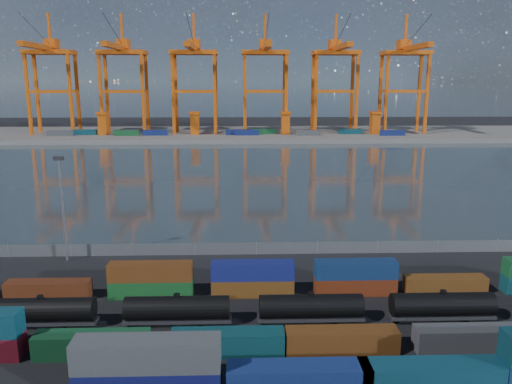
{
  "coord_description": "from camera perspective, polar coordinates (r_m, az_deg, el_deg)",
  "views": [
    {
      "loc": [
        -2.49,
        -49.44,
        27.62
      ],
      "look_at": [
        0.0,
        30.0,
        10.0
      ],
      "focal_mm": 35.0,
      "sensor_mm": 36.0,
      "label": 1
    }
  ],
  "objects": [
    {
      "name": "ground",
      "position": [
        56.68,
        0.99,
        -16.66
      ],
      "size": [
        700.0,
        700.0,
        0.0
      ],
      "primitive_type": "plane",
      "color": "black",
      "rests_on": "ground"
    },
    {
      "name": "harbor_water",
      "position": [
        156.9,
        -0.86,
        2.36
      ],
      "size": [
        700.0,
        700.0,
        0.0
      ],
      "primitive_type": "plane",
      "color": "#29353B",
      "rests_on": "ground"
    },
    {
      "name": "far_quay",
      "position": [
        260.81,
        -1.25,
        6.64
      ],
      "size": [
        700.0,
        70.0,
        2.0
      ],
      "primitive_type": "cube",
      "color": "#514F4C",
      "rests_on": "ground"
    },
    {
      "name": "distant_mountains",
      "position": [
        1661.94,
        0.5,
        19.16
      ],
      "size": [
        2470.0,
        1100.0,
        520.0
      ],
      "color": "#1E2630",
      "rests_on": "ground"
    },
    {
      "name": "container_row_south",
      "position": [
        47.76,
        -9.12,
        -19.73
      ],
      "size": [
        128.06,
        2.64,
        5.63
      ],
      "color": "#494B4E",
      "rests_on": "ground"
    },
    {
      "name": "container_row_mid",
      "position": [
        54.29,
        -10.75,
        -16.22
      ],
      "size": [
        140.38,
        2.38,
        5.07
      ],
      "color": "#3E4244",
      "rests_on": "ground"
    },
    {
      "name": "container_row_north",
      "position": [
        69.02,
        13.86,
        -9.81
      ],
      "size": [
        127.74,
        2.2,
        4.69
      ],
      "color": "#0F134C",
      "rests_on": "ground"
    },
    {
      "name": "tanker_string",
      "position": [
        59.36,
        -1.35,
        -13.15
      ],
      "size": [
        120.98,
        2.68,
        3.84
      ],
      "color": "black",
      "rests_on": "ground"
    },
    {
      "name": "waterfront_fence",
      "position": [
        81.92,
        0.04,
        -6.46
      ],
      "size": [
        160.12,
        0.12,
        2.2
      ],
      "color": "#595B5E",
      "rests_on": "ground"
    },
    {
      "name": "yard_light_mast",
      "position": [
        82.36,
        -21.26,
        -1.22
      ],
      "size": [
        1.6,
        0.4,
        16.6
      ],
      "color": "slate",
      "rests_on": "ground"
    },
    {
      "name": "gantry_cranes",
      "position": [
        253.06,
        -3.03,
        14.57
      ],
      "size": [
        198.11,
        44.37,
        60.08
      ],
      "color": "#CF520E",
      "rests_on": "ground"
    },
    {
      "name": "quay_containers",
      "position": [
        246.25,
        -3.79,
        6.81
      ],
      "size": [
        172.58,
        10.99,
        2.6
      ],
      "color": "navy",
      "rests_on": "far_quay"
    },
    {
      "name": "straddle_carriers",
      "position": [
        250.22,
        -1.81,
        7.96
      ],
      "size": [
        140.0,
        7.0,
        11.1
      ],
      "color": "#CF520E",
      "rests_on": "far_quay"
    }
  ]
}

